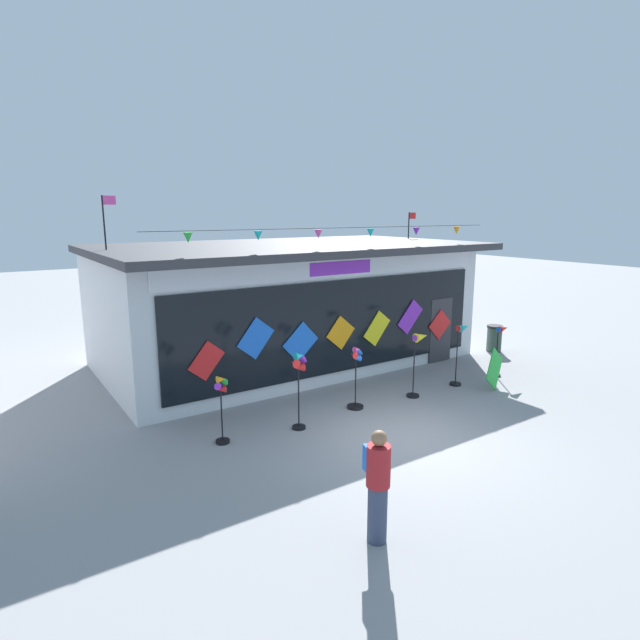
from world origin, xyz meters
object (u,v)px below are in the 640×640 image
object	(u,v)px
wind_spinner_far_right	(501,340)
display_kite_on_ground	(494,369)
person_near_camera	(377,483)
wind_spinner_left	(299,373)
trash_bin	(494,338)
wind_spinner_right	(462,342)
wind_spinner_far_left	(222,399)
wind_spinner_center_left	(356,374)
wind_spinner_center_right	(419,349)
kite_shop_building	(286,302)

from	to	relation	value
wind_spinner_far_right	display_kite_on_ground	world-z (taller)	wind_spinner_far_right
wind_spinner_far_right	person_near_camera	size ratio (longest dim) A/B	0.87
wind_spinner_left	trash_bin	xyz separation A→B (m)	(8.81, 1.81, -0.81)
wind_spinner_left	wind_spinner_right	size ratio (longest dim) A/B	1.04
wind_spinner_far_left	wind_spinner_center_left	world-z (taller)	wind_spinner_center_left
wind_spinner_right	wind_spinner_left	bearing A→B (deg)	-178.62
trash_bin	display_kite_on_ground	xyz separation A→B (m)	(-3.11, -2.41, 0.08)
wind_spinner_far_right	wind_spinner_center_right	bearing A→B (deg)	178.86
wind_spinner_center_left	wind_spinner_center_right	distance (m)	1.90
kite_shop_building	wind_spinner_far_left	distance (m)	6.24
wind_spinner_right	trash_bin	world-z (taller)	wind_spinner_right
wind_spinner_far_left	wind_spinner_right	distance (m)	6.88
wind_spinner_far_left	person_near_camera	size ratio (longest dim) A/B	0.86
wind_spinner_center_right	wind_spinner_right	world-z (taller)	wind_spinner_right
wind_spinner_far_left	display_kite_on_ground	distance (m)	7.43
wind_spinner_center_right	kite_shop_building	bearing A→B (deg)	103.25
wind_spinner_center_left	trash_bin	distance (m)	7.23
person_near_camera	wind_spinner_left	bearing A→B (deg)	91.08
wind_spinner_center_right	wind_spinner_far_left	bearing A→B (deg)	178.16
kite_shop_building	wind_spinner_center_right	bearing A→B (deg)	-76.75
wind_spinner_left	person_near_camera	xyz separation A→B (m)	(-1.13, -3.91, -0.37)
wind_spinner_far_left	trash_bin	size ratio (longest dim) A/B	1.62
wind_spinner_far_left	wind_spinner_far_right	world-z (taller)	wind_spinner_far_right
wind_spinner_center_right	display_kite_on_ground	bearing A→B (deg)	-18.43
wind_spinner_far_left	person_near_camera	xyz separation A→B (m)	(0.53, -4.18, -0.05)
trash_bin	wind_spinner_far_right	bearing A→B (deg)	-139.09
wind_spinner_far_right	wind_spinner_far_left	bearing A→B (deg)	178.42
wind_spinner_far_left	display_kite_on_ground	xyz separation A→B (m)	(7.36, -0.87, -0.41)
wind_spinner_far_left	display_kite_on_ground	world-z (taller)	wind_spinner_far_left
wind_spinner_center_left	wind_spinner_center_right	xyz separation A→B (m)	(1.86, -0.18, 0.36)
wind_spinner_far_right	trash_bin	xyz separation A→B (m)	(2.05, 1.77, -0.57)
wind_spinner_left	wind_spinner_center_right	world-z (taller)	wind_spinner_left
wind_spinner_center_right	wind_spinner_left	bearing A→B (deg)	-178.45
wind_spinner_center_right	wind_spinner_far_right	size ratio (longest dim) A/B	1.14
wind_spinner_far_right	person_near_camera	bearing A→B (deg)	-153.47
wind_spinner_left	display_kite_on_ground	world-z (taller)	wind_spinner_left
wind_spinner_left	trash_bin	distance (m)	9.03
wind_spinner_center_left	wind_spinner_right	distance (m)	3.48
wind_spinner_far_left	wind_spinner_far_right	size ratio (longest dim) A/B	0.99
wind_spinner_far_left	wind_spinner_center_right	size ratio (longest dim) A/B	0.87
wind_spinner_far_right	display_kite_on_ground	distance (m)	1.33
wind_spinner_center_left	wind_spinner_left	bearing A→B (deg)	-170.85
wind_spinner_left	wind_spinner_center_left	bearing A→B (deg)	9.15
wind_spinner_left	wind_spinner_center_left	xyz separation A→B (m)	(1.76, 0.28, -0.39)
wind_spinner_left	display_kite_on_ground	distance (m)	5.78
wind_spinner_center_left	person_near_camera	bearing A→B (deg)	-124.57
person_near_camera	trash_bin	bearing A→B (deg)	47.14
kite_shop_building	person_near_camera	world-z (taller)	kite_shop_building
wind_spinner_far_left	trash_bin	xyz separation A→B (m)	(10.47, 1.54, -0.49)
kite_shop_building	trash_bin	xyz separation A→B (m)	(6.32, -3.02, -1.40)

